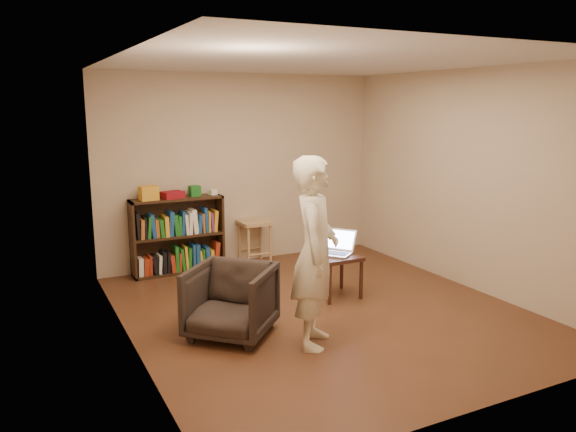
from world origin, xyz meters
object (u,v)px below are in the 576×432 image
bookshelf (178,240)px  armchair (231,301)px  laptop (336,248)px  person (315,253)px  stool (255,229)px  side_table (336,262)px

bookshelf → armchair: bearing=-93.3°
laptop → person: person is taller
laptop → stool: bearing=153.9°
stool → bookshelf: bearing=176.6°
armchair → laptop: laptop is taller
bookshelf → laptop: size_ratio=2.20×
laptop → armchair: bearing=-106.2°
bookshelf → side_table: bookshelf is taller
side_table → person: 1.43m
person → armchair: bearing=85.2°
laptop → side_table: bearing=-65.5°
bookshelf → armchair: size_ratio=1.57×
armchair → stool: bearing=105.3°
armchair → laptop: 1.65m
stool → person: bearing=-102.0°
stool → armchair: 2.53m
bookshelf → side_table: 2.22m
armchair → laptop: size_ratio=1.40×
side_table → stool: bearing=99.5°
stool → person: person is taller
side_table → laptop: size_ratio=0.90×
stool → person: (-0.58, -2.73, 0.39)m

